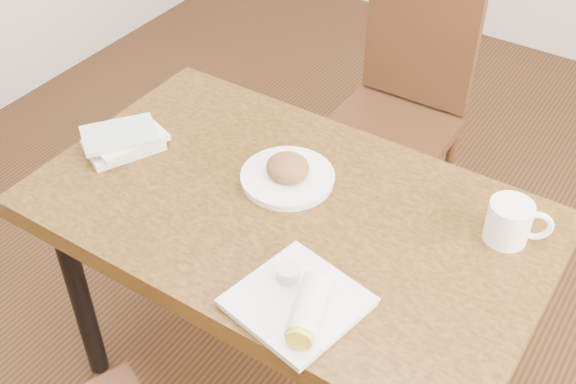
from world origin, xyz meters
The scene contains 7 objects.
ground centered at (0.00, 0.00, -0.01)m, with size 4.00×5.00×0.01m, color #472814.
table centered at (0.00, 0.00, 0.67)m, with size 1.29×0.78×0.75m.
chair_far centered at (-0.09, 0.87, 0.55)m, with size 0.43×0.43×0.95m.
plate_scone centered at (-0.06, 0.08, 0.77)m, with size 0.25×0.25×0.08m.
coffee_mug centered at (0.50, 0.19, 0.81)m, with size 0.15×0.11×0.11m.
plate_burrito centered at (0.21, -0.27, 0.78)m, with size 0.30×0.30×0.09m.
book_stack centered at (-0.51, -0.04, 0.78)m, with size 0.23×0.25×0.05m.
Camera 1 is at (0.74, -1.13, 1.96)m, focal length 45.00 mm.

